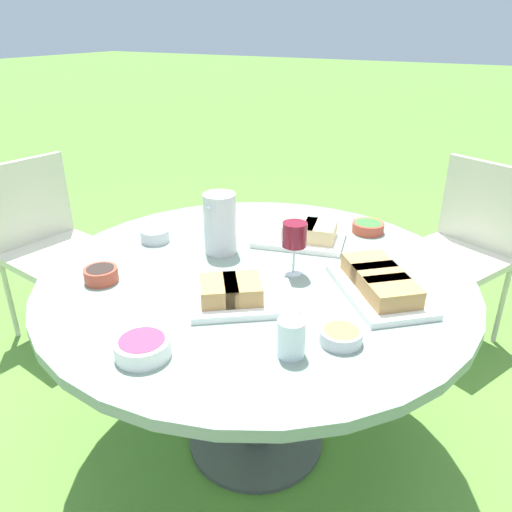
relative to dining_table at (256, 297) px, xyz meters
The scene contains 16 objects.
ground_plane 0.64m from the dining_table, ahead, with size 40.00×40.00×0.00m, color #5B8C38.
dining_table is the anchor object (origin of this frame).
chair_near_left 1.27m from the dining_table, 155.95° to the left, with size 0.56×0.57×0.89m.
chair_near_right 1.32m from the dining_table, 98.28° to the right, with size 0.50×0.48×0.89m.
water_pitcher 0.29m from the dining_table, 113.05° to the right, with size 0.12×0.11×0.22m.
wine_glass 0.26m from the dining_table, 115.86° to the left, with size 0.08×0.08×0.18m.
platter_bread_main 0.42m from the dining_table, 99.42° to the left, with size 0.42×0.40×0.07m.
platter_charcuterie 0.33m from the dining_table, behind, with size 0.29×0.37×0.08m.
platter_sandwich_side 0.24m from the dining_table, 13.11° to the left, with size 0.35×0.37×0.07m.
bowl_fries 0.47m from the dining_table, 58.38° to the left, with size 0.11×0.11×0.04m.
bowl_salad 0.57m from the dining_table, 157.61° to the left, with size 0.12×0.12×0.04m.
bowl_olives 0.51m from the dining_table, 53.51° to the right, with size 0.11×0.11×0.05m.
bowl_dip_red 0.54m from the dining_table, ahead, with size 0.14×0.14×0.05m.
bowl_dip_cream 0.48m from the dining_table, 94.91° to the right, with size 0.11×0.11×0.05m.
cup_water_near 0.48m from the dining_table, 40.30° to the left, with size 0.07×0.07×0.10m.
handbag 1.37m from the dining_table, 169.41° to the right, with size 0.30×0.14×0.37m.
Camera 1 is at (1.28, 0.72, 1.49)m, focal length 35.00 mm.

